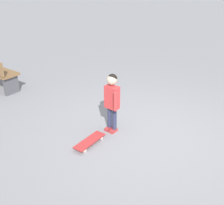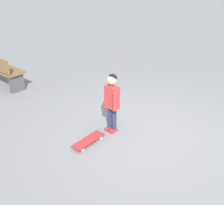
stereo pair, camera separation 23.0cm
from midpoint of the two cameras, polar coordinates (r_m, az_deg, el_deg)
The scene contains 3 objects.
ground_plane at distance 4.86m, azimuth 8.35°, elevation -6.74°, with size 50.00×50.00×0.00m, color gray.
child_person at distance 4.64m, azimuth 1.41°, elevation 1.16°, with size 0.23×0.40×1.06m.
skateboard at distance 4.58m, azimuth -3.45°, elevation -7.83°, with size 0.64×0.40×0.07m.
Camera 2 is at (-2.53, -3.22, 2.60)m, focal length 44.32 mm.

